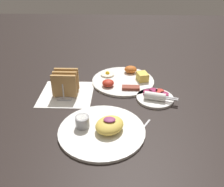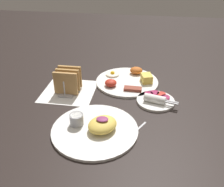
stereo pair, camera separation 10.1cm
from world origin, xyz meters
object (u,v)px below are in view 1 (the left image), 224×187
plate_breakfast (124,80)px  plate_condiments (155,97)px  plate_foreground (102,128)px  toast_rack (66,83)px

plate_breakfast → plate_condiments: (0.13, -0.15, 0.00)m
plate_foreground → toast_rack: bearing=124.7°
plate_breakfast → toast_rack: (-0.24, -0.12, 0.04)m
plate_foreground → toast_rack: toast_rack is taller
plate_condiments → toast_rack: 0.38m
plate_condiments → toast_rack: toast_rack is taller
toast_rack → plate_foreground: bearing=-55.3°
plate_breakfast → plate_foreground: bearing=-101.6°
plate_breakfast → plate_foreground: size_ratio=0.97×
plate_breakfast → toast_rack: size_ratio=2.46×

